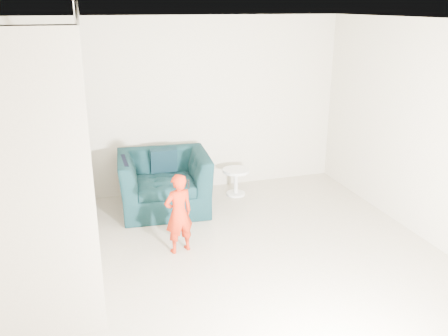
% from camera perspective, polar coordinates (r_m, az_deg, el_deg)
% --- Properties ---
extents(floor, '(5.50, 5.50, 0.00)m').
position_cam_1_polar(floor, '(5.39, 2.29, -12.79)').
color(floor, tan).
rests_on(floor, ground).
extents(ceiling, '(5.50, 5.50, 0.00)m').
position_cam_1_polar(ceiling, '(4.58, 2.75, 17.24)').
color(ceiling, silver).
rests_on(ceiling, back_wall).
extents(back_wall, '(5.00, 0.00, 5.00)m').
position_cam_1_polar(back_wall, '(7.38, -4.70, 7.35)').
color(back_wall, '#BFB79B').
rests_on(back_wall, floor).
extents(front_wall, '(5.00, 0.00, 5.00)m').
position_cam_1_polar(front_wall, '(2.66, 23.66, -17.08)').
color(front_wall, '#BFB79B').
rests_on(front_wall, floor).
extents(right_wall, '(0.00, 5.50, 5.50)m').
position_cam_1_polar(right_wall, '(6.10, 25.28, 3.04)').
color(right_wall, '#BFB79B').
rests_on(right_wall, floor).
extents(armchair, '(1.36, 1.22, 0.83)m').
position_cam_1_polar(armchair, '(6.90, -7.21, -1.70)').
color(armchair, black).
rests_on(armchair, floor).
extents(toddler, '(0.41, 0.32, 0.99)m').
position_cam_1_polar(toddler, '(5.67, -5.48, -5.48)').
color(toddler, '#960410').
rests_on(toddler, floor).
extents(side_table, '(0.42, 0.42, 0.42)m').
position_cam_1_polar(side_table, '(7.39, 1.44, -1.17)').
color(side_table, silver).
rests_on(side_table, floor).
extents(staircase, '(1.02, 3.03, 3.62)m').
position_cam_1_polar(staircase, '(5.24, -20.88, -3.49)').
color(staircase, '#ADA089').
rests_on(staircase, floor).
extents(cushion, '(0.39, 0.19, 0.39)m').
position_cam_1_polar(cushion, '(7.09, -7.29, 0.93)').
color(cushion, black).
rests_on(cushion, armchair).
extents(throw, '(0.06, 0.55, 0.62)m').
position_cam_1_polar(throw, '(6.72, -11.70, -1.56)').
color(throw, black).
rests_on(throw, armchair).
extents(phone, '(0.03, 0.05, 0.10)m').
position_cam_1_polar(phone, '(5.54, -4.29, -1.93)').
color(phone, black).
rests_on(phone, toddler).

